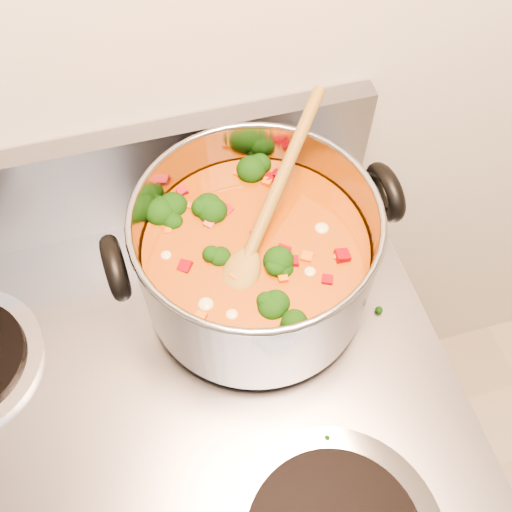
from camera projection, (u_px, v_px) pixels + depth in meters
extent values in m
cube|color=gray|center=(179.00, 510.00, 1.04)|extent=(0.79, 0.69, 0.92)
cube|color=gray|center=(85.00, 189.00, 0.75)|extent=(0.79, 0.03, 0.16)
cylinder|color=#A5A5AD|center=(255.00, 291.00, 0.76)|extent=(0.20, 0.20, 0.01)
cylinder|color=black|center=(255.00, 288.00, 0.75)|extent=(0.16, 0.16, 0.01)
cylinder|color=#999AA1|center=(256.00, 254.00, 0.68)|extent=(0.28, 0.28, 0.15)
torus|color=#999AA1|center=(256.00, 217.00, 0.62)|extent=(0.28, 0.28, 0.01)
cylinder|color=#99390D|center=(256.00, 266.00, 0.70)|extent=(0.27, 0.27, 0.10)
torus|color=black|center=(115.00, 268.00, 0.61)|extent=(0.02, 0.08, 0.08)
torus|color=black|center=(385.00, 192.00, 0.66)|extent=(0.02, 0.08, 0.08)
ellipsoid|color=black|center=(238.00, 191.00, 0.71)|extent=(0.04, 0.04, 0.03)
ellipsoid|color=black|center=(284.00, 183.00, 0.71)|extent=(0.04, 0.04, 0.03)
ellipsoid|color=black|center=(186.00, 289.00, 0.63)|extent=(0.04, 0.04, 0.03)
ellipsoid|color=black|center=(205.00, 195.00, 0.70)|extent=(0.04, 0.04, 0.03)
ellipsoid|color=black|center=(334.00, 228.00, 0.68)|extent=(0.04, 0.04, 0.03)
ellipsoid|color=black|center=(255.00, 309.00, 0.62)|extent=(0.04, 0.04, 0.03)
ellipsoid|color=black|center=(221.00, 243.00, 0.66)|extent=(0.04, 0.04, 0.03)
ellipsoid|color=black|center=(184.00, 252.00, 0.66)|extent=(0.04, 0.04, 0.03)
ellipsoid|color=#A00513|center=(184.00, 297.00, 0.63)|extent=(0.01, 0.01, 0.01)
ellipsoid|color=#A00513|center=(156.00, 264.00, 0.65)|extent=(0.01, 0.01, 0.01)
ellipsoid|color=#A00513|center=(272.00, 253.00, 0.66)|extent=(0.01, 0.01, 0.01)
ellipsoid|color=#A00513|center=(242.00, 188.00, 0.71)|extent=(0.01, 0.01, 0.01)
ellipsoid|color=#A00513|center=(172.00, 252.00, 0.66)|extent=(0.01, 0.01, 0.01)
ellipsoid|color=#A00513|center=(302.00, 257.00, 0.65)|extent=(0.01, 0.01, 0.01)
ellipsoid|color=#A00513|center=(289.00, 183.00, 0.71)|extent=(0.01, 0.01, 0.01)
ellipsoid|color=#A00513|center=(333.00, 309.00, 0.62)|extent=(0.01, 0.01, 0.01)
ellipsoid|color=#A00513|center=(213.00, 188.00, 0.71)|extent=(0.01, 0.01, 0.01)
ellipsoid|color=#A00513|center=(249.00, 176.00, 0.72)|extent=(0.01, 0.01, 0.01)
ellipsoid|color=#A00513|center=(326.00, 309.00, 0.62)|extent=(0.01, 0.01, 0.01)
ellipsoid|color=#A00513|center=(285.00, 209.00, 0.69)|extent=(0.01, 0.01, 0.01)
ellipsoid|color=#CE550B|center=(187.00, 240.00, 0.67)|extent=(0.01, 0.01, 0.01)
ellipsoid|color=#CE550B|center=(317.00, 205.00, 0.69)|extent=(0.01, 0.01, 0.01)
ellipsoid|color=#CE550B|center=(271.00, 193.00, 0.70)|extent=(0.01, 0.01, 0.01)
ellipsoid|color=#CE550B|center=(299.00, 197.00, 0.70)|extent=(0.01, 0.01, 0.01)
ellipsoid|color=#CE550B|center=(290.00, 326.00, 0.61)|extent=(0.01, 0.01, 0.01)
ellipsoid|color=#CE550B|center=(206.00, 317.00, 0.61)|extent=(0.01, 0.01, 0.01)
ellipsoid|color=#CE550B|center=(244.00, 245.00, 0.66)|extent=(0.01, 0.01, 0.01)
ellipsoid|color=#CE550B|center=(262.00, 266.00, 0.65)|extent=(0.01, 0.01, 0.01)
ellipsoid|color=#CE550B|center=(293.00, 298.00, 0.62)|extent=(0.01, 0.01, 0.01)
ellipsoid|color=#CE550B|center=(235.00, 296.00, 0.63)|extent=(0.01, 0.01, 0.01)
ellipsoid|color=#CE550B|center=(281.00, 185.00, 0.71)|extent=(0.01, 0.01, 0.01)
ellipsoid|color=#CE550B|center=(187.00, 255.00, 0.65)|extent=(0.01, 0.01, 0.01)
ellipsoid|color=#CAC08A|center=(246.00, 221.00, 0.68)|extent=(0.02, 0.02, 0.01)
ellipsoid|color=#CAC08A|center=(273.00, 215.00, 0.69)|extent=(0.02, 0.02, 0.01)
ellipsoid|color=#CAC08A|center=(350.00, 218.00, 0.68)|extent=(0.02, 0.02, 0.01)
ellipsoid|color=#CAC08A|center=(285.00, 257.00, 0.65)|extent=(0.02, 0.02, 0.01)
ellipsoid|color=#CAC08A|center=(238.00, 175.00, 0.72)|extent=(0.02, 0.02, 0.01)
ellipsoid|color=olive|center=(240.00, 276.00, 0.64)|extent=(0.08, 0.08, 0.04)
cylinder|color=olive|center=(281.00, 179.00, 0.67)|extent=(0.16, 0.20, 0.10)
ellipsoid|color=black|center=(212.00, 404.00, 0.67)|extent=(0.01, 0.01, 0.01)
ellipsoid|color=black|center=(374.00, 395.00, 0.68)|extent=(0.01, 0.01, 0.01)
ellipsoid|color=black|center=(172.00, 446.00, 0.65)|extent=(0.01, 0.01, 0.01)
ellipsoid|color=black|center=(189.00, 215.00, 0.82)|extent=(0.01, 0.01, 0.01)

